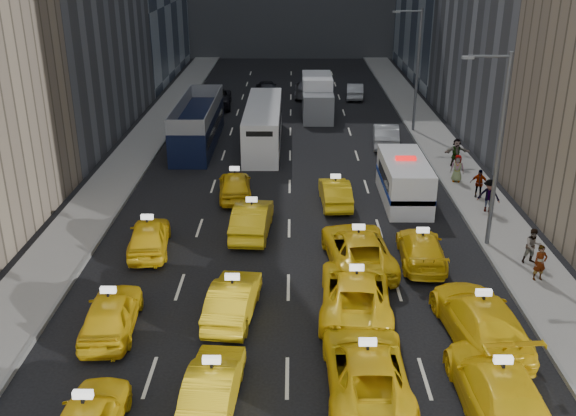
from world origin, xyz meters
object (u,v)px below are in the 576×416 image
object	(u,v)px
pedestrian_0	(540,263)
double_decker	(198,123)
city_bus	(263,125)
box_truck	(317,97)
nypd_van	(404,181)

from	to	relation	value
pedestrian_0	double_decker	bearing A→B (deg)	119.90
pedestrian_0	city_bus	bearing A→B (deg)	111.35
double_decker	box_truck	world-z (taller)	box_truck
nypd_van	double_decker	bearing A→B (deg)	147.85
double_decker	city_bus	xyz separation A→B (m)	(4.59, -0.04, -0.12)
box_truck	pedestrian_0	world-z (taller)	box_truck
double_decker	city_bus	distance (m)	4.59
city_bus	box_truck	xyz separation A→B (m)	(4.07, 8.51, 0.13)
nypd_van	pedestrian_0	world-z (taller)	nypd_van
double_decker	pedestrian_0	distance (m)	26.16
double_decker	pedestrian_0	bearing A→B (deg)	-53.84
nypd_van	double_decker	size ratio (longest dim) A/B	0.57
box_truck	pedestrian_0	bearing A→B (deg)	-70.06
nypd_van	pedestrian_0	xyz separation A→B (m)	(4.16, -9.25, -0.23)
nypd_van	city_bus	distance (m)	13.43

